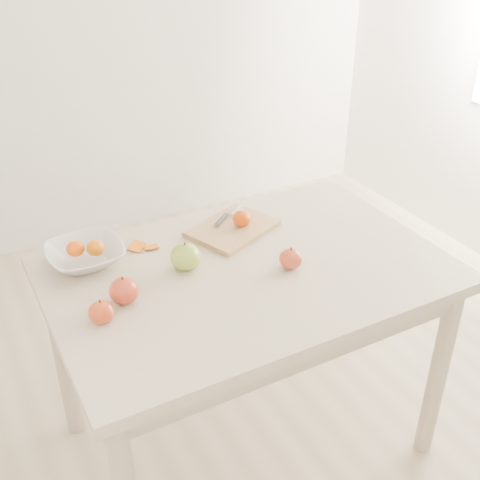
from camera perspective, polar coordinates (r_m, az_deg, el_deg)
name	(u,v)px	position (r m, az deg, el deg)	size (l,w,h in m)	color
ground	(246,437)	(2.33, 0.61, -18.17)	(3.50, 3.50, 0.00)	#C6B293
table	(248,293)	(1.89, 0.72, -5.08)	(1.20, 0.80, 0.75)	beige
cutting_board	(233,229)	(2.02, -0.70, 1.09)	(0.28, 0.20, 0.02)	tan
board_tangerine	(242,218)	(2.01, 0.19, 2.06)	(0.06, 0.06, 0.05)	#C73907
fruit_bowl	(85,255)	(1.90, -14.45, -1.39)	(0.23, 0.23, 0.06)	silver
bowl_tangerine_near	(75,249)	(1.89, -15.35, -0.79)	(0.06, 0.06, 0.05)	#E65E08
bowl_tangerine_far	(95,248)	(1.88, -13.55, -0.73)	(0.06, 0.06, 0.05)	orange
orange_peel_a	(137,247)	(1.96, -9.75, -0.70)	(0.06, 0.04, 0.00)	#CF5D0E
orange_peel_b	(151,248)	(1.95, -8.43, -0.73)	(0.04, 0.04, 0.00)	orange
paring_knife	(235,213)	(2.09, -0.47, 2.61)	(0.16, 0.09, 0.01)	silver
apple_green	(185,257)	(1.82, -5.20, -1.59)	(0.09, 0.09, 0.08)	#6A9B1F
apple_red_e	(291,259)	(1.83, 4.83, -1.77)	(0.07, 0.07, 0.06)	maroon
apple_red_b	(124,291)	(1.70, -10.96, -4.73)	(0.08, 0.08, 0.08)	maroon
apple_red_d	(101,312)	(1.65, -13.03, -6.66)	(0.07, 0.07, 0.06)	#A61314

